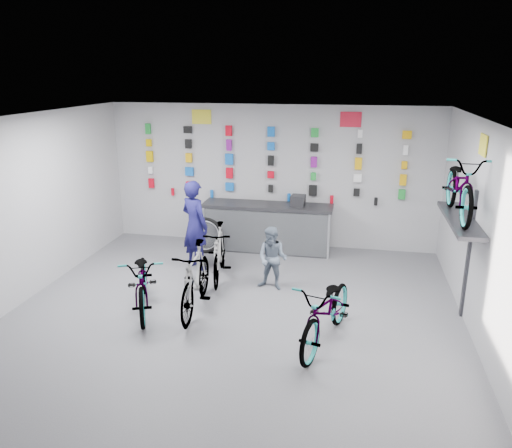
% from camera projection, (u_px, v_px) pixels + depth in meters
% --- Properties ---
extents(floor, '(8.00, 8.00, 0.00)m').
position_uv_depth(floor, '(225.00, 331.00, 7.30)').
color(floor, '#545459').
rests_on(floor, ground).
extents(ceiling, '(8.00, 8.00, 0.00)m').
position_uv_depth(ceiling, '(221.00, 123.00, 6.42)').
color(ceiling, white).
rests_on(ceiling, wall_back).
extents(wall_back, '(7.00, 0.00, 7.00)m').
position_uv_depth(wall_back, '(271.00, 176.00, 10.61)').
color(wall_back, '#AAAAAC').
rests_on(wall_back, floor).
extents(wall_front, '(7.00, 0.00, 7.00)m').
position_uv_depth(wall_front, '(58.00, 430.00, 3.11)').
color(wall_front, '#AAAAAC').
rests_on(wall_front, floor).
extents(wall_right, '(0.00, 8.00, 8.00)m').
position_uv_depth(wall_right, '(495.00, 251.00, 6.20)').
color(wall_right, '#AAAAAC').
rests_on(wall_right, floor).
extents(counter, '(2.70, 0.66, 1.00)m').
position_uv_depth(counter, '(267.00, 228.00, 10.47)').
color(counter, black).
rests_on(counter, floor).
extents(merch_wall, '(5.56, 0.08, 1.56)m').
position_uv_depth(merch_wall, '(269.00, 163.00, 10.46)').
color(merch_wall, red).
rests_on(merch_wall, wall_back).
extents(wall_bracket, '(0.39, 1.90, 2.00)m').
position_uv_depth(wall_bracket, '(461.00, 225.00, 7.37)').
color(wall_bracket, '#333338').
rests_on(wall_bracket, wall_right).
extents(sign_left, '(0.42, 0.02, 0.30)m').
position_uv_depth(sign_left, '(202.00, 117.00, 10.51)').
color(sign_left, yellow).
rests_on(sign_left, wall_back).
extents(sign_right, '(0.42, 0.02, 0.30)m').
position_uv_depth(sign_right, '(351.00, 119.00, 9.93)').
color(sign_right, red).
rests_on(sign_right, wall_back).
extents(sign_side, '(0.02, 0.40, 0.30)m').
position_uv_depth(sign_side, '(483.00, 145.00, 6.99)').
color(sign_side, yellow).
rests_on(sign_side, wall_right).
extents(bike_left, '(1.32, 1.96, 0.98)m').
position_uv_depth(bike_left, '(143.00, 281.00, 7.84)').
color(bike_left, gray).
rests_on(bike_left, floor).
extents(bike_center, '(0.64, 1.83, 1.08)m').
position_uv_depth(bike_center, '(196.00, 279.00, 7.78)').
color(bike_center, gray).
rests_on(bike_center, floor).
extents(bike_right, '(1.12, 1.98, 0.98)m').
position_uv_depth(bike_right, '(327.00, 311.00, 6.84)').
color(bike_right, gray).
rests_on(bike_right, floor).
extents(bike_service, '(0.73, 1.71, 0.99)m').
position_uv_depth(bike_service, '(219.00, 252.00, 9.03)').
color(bike_service, gray).
rests_on(bike_service, floor).
extents(bike_wall, '(0.63, 1.80, 0.95)m').
position_uv_depth(bike_wall, '(461.00, 186.00, 7.21)').
color(bike_wall, gray).
rests_on(bike_wall, wall_bracket).
extents(clerk, '(0.75, 0.68, 1.72)m').
position_uv_depth(clerk, '(195.00, 225.00, 9.41)').
color(clerk, '#15134C').
rests_on(clerk, floor).
extents(customer, '(0.61, 0.52, 1.11)m').
position_uv_depth(customer, '(272.00, 259.00, 8.57)').
color(customer, slate).
rests_on(customer, floor).
extents(spare_wheel, '(0.76, 0.26, 0.75)m').
position_uv_depth(spare_wheel, '(205.00, 235.00, 10.40)').
color(spare_wheel, black).
rests_on(spare_wheel, floor).
extents(register, '(0.30, 0.32, 0.22)m').
position_uv_depth(register, '(298.00, 201.00, 10.18)').
color(register, black).
rests_on(register, counter).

